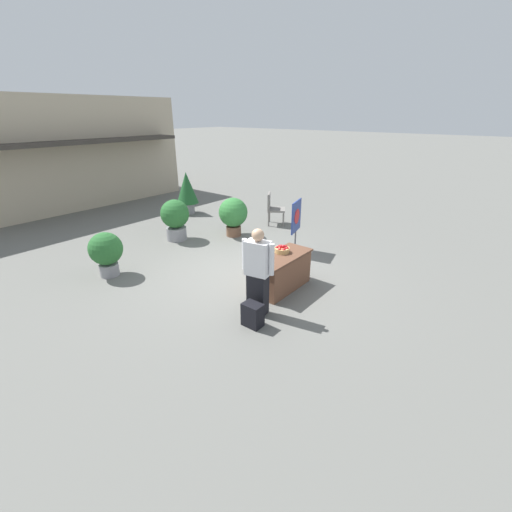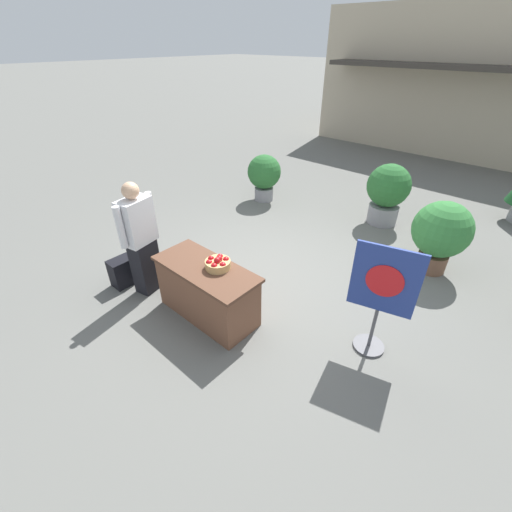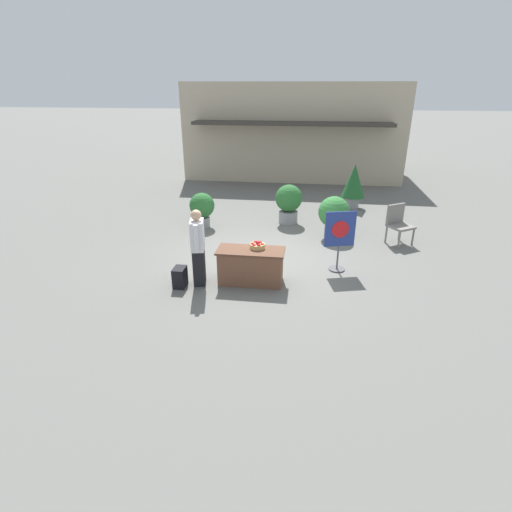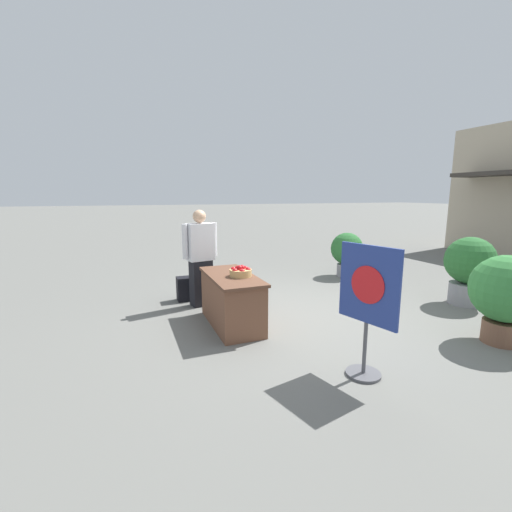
{
  "view_description": "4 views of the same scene",
  "coord_description": "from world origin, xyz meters",
  "views": [
    {
      "loc": [
        -5.31,
        -4.67,
        3.39
      ],
      "look_at": [
        -0.09,
        -0.46,
        0.56
      ],
      "focal_mm": 24.0,
      "sensor_mm": 36.0,
      "label": 1
    },
    {
      "loc": [
        2.68,
        -3.25,
        3.09
      ],
      "look_at": [
        0.15,
        -0.42,
        0.66
      ],
      "focal_mm": 24.0,
      "sensor_mm": 36.0,
      "label": 2
    },
    {
      "loc": [
        1.07,
        -8.61,
        3.89
      ],
      "look_at": [
        0.04,
        -1.06,
        0.58
      ],
      "focal_mm": 28.0,
      "sensor_mm": 36.0,
      "label": 3
    },
    {
      "loc": [
        4.44,
        -2.49,
        1.86
      ],
      "look_at": [
        -0.32,
        -0.64,
        0.94
      ],
      "focal_mm": 24.0,
      "sensor_mm": 36.0,
      "label": 4
    }
  ],
  "objects": [
    {
      "name": "poster_board",
      "position": [
        1.78,
        -0.25,
        0.78
      ],
      "size": [
        0.67,
        0.36,
        1.37
      ],
      "rotation": [
        0.0,
        0.0,
        -1.31
      ],
      "color": "#4C4C51",
      "rests_on": "ground_plane"
    },
    {
      "name": "display_table",
      "position": [
        -0.06,
        -1.12,
        0.37
      ],
      "size": [
        1.4,
        0.61,
        0.74
      ],
      "color": "brown",
      "rests_on": "ground_plane"
    },
    {
      "name": "potted_plant_far_right",
      "position": [
        0.48,
        2.92,
        0.66
      ],
      "size": [
        0.8,
        0.8,
        1.16
      ],
      "color": "gray",
      "rests_on": "ground_plane"
    },
    {
      "name": "person_visitor",
      "position": [
        -1.11,
        -1.32,
        0.82
      ],
      "size": [
        0.34,
        0.6,
        1.61
      ],
      "rotation": [
        0.0,
        0.0,
        0.2
      ],
      "color": "black",
      "rests_on": "ground_plane"
    },
    {
      "name": "potted_plant_near_left",
      "position": [
        1.76,
        1.88,
        0.66
      ],
      "size": [
        0.84,
        0.84,
        1.13
      ],
      "color": "brown",
      "rests_on": "ground_plane"
    },
    {
      "name": "potted_plant_near_right",
      "position": [
        -1.98,
        2.23,
        0.59
      ],
      "size": [
        0.72,
        0.72,
        1.01
      ],
      "color": "gray",
      "rests_on": "ground_plane"
    },
    {
      "name": "backpack",
      "position": [
        -1.48,
        -1.51,
        0.21
      ],
      "size": [
        0.24,
        0.34,
        0.42
      ],
      "color": "black",
      "rests_on": "ground_plane"
    },
    {
      "name": "ground_plane",
      "position": [
        0.0,
        0.0,
        0.0
      ],
      "size": [
        120.0,
        120.0,
        0.0
      ],
      "primitive_type": "plane",
      "color": "slate"
    },
    {
      "name": "storefront_building",
      "position": [
        0.24,
        10.47,
        1.98
      ],
      "size": [
        9.15,
        5.63,
        3.95
      ],
      "color": "#B7A88E",
      "rests_on": "ground_plane"
    },
    {
      "name": "apple_basket",
      "position": [
        0.07,
        -1.02,
        0.8
      ],
      "size": [
        0.31,
        0.31,
        0.16
      ],
      "color": "tan",
      "rests_on": "display_table"
    }
  ]
}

